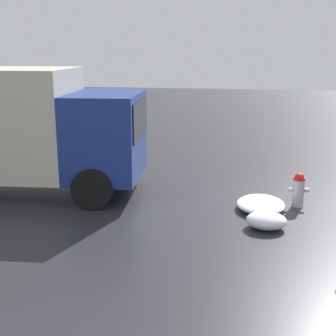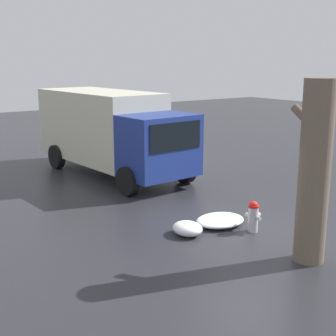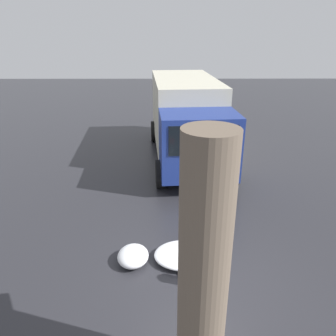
# 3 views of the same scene
# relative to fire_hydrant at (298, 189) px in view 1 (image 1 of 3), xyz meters

# --- Properties ---
(ground_plane) EXTENTS (60.00, 60.00, 0.00)m
(ground_plane) POSITION_rel_fire_hydrant_xyz_m (-0.00, 0.00, -0.40)
(ground_plane) COLOR #28282D
(fire_hydrant) EXTENTS (0.45, 0.36, 0.77)m
(fire_hydrant) POSITION_rel_fire_hydrant_xyz_m (0.00, 0.00, 0.00)
(fire_hydrant) COLOR #B7B7BC
(fire_hydrant) RESTS_ON ground_plane
(pedestrian) EXTENTS (0.39, 0.39, 1.79)m
(pedestrian) POSITION_rel_fire_hydrant_xyz_m (4.68, 0.60, 0.58)
(pedestrian) COLOR #23232D
(pedestrian) RESTS_ON ground_plane
(snow_pile_by_hydrant) EXTENTS (0.78, 0.67, 0.32)m
(snow_pile_by_hydrant) POSITION_rel_fire_hydrant_xyz_m (0.73, 1.44, -0.23)
(snow_pile_by_hydrant) COLOR white
(snow_pile_by_hydrant) RESTS_ON ground_plane
(snow_pile_curbside) EXTENTS (1.04, 1.30, 0.24)m
(snow_pile_curbside) POSITION_rel_fire_hydrant_xyz_m (0.81, 0.34, -0.28)
(snow_pile_curbside) COLOR white
(snow_pile_curbside) RESTS_ON ground_plane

